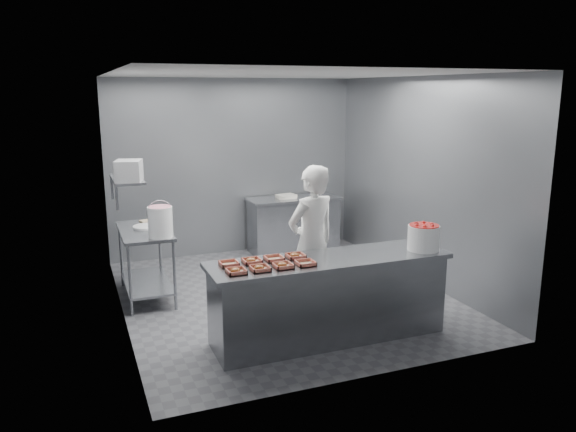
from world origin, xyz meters
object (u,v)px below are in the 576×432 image
at_px(tray_6, 274,258).
at_px(service_counter, 329,298).
at_px(tray_0, 236,271).
at_px(tray_7, 295,256).
at_px(back_counter, 294,224).
at_px(tray_4, 229,264).
at_px(strawberry_tub, 424,237).
at_px(tray_3, 305,263).
at_px(tray_5, 252,261).
at_px(glaze_bucket, 160,221).
at_px(tray_1, 260,268).
at_px(appliance, 129,171).
at_px(worker, 312,243).
at_px(prep_table, 146,253).
at_px(tray_2, 283,265).

bearing_deg(tray_6, service_counter, -12.79).
bearing_deg(tray_0, tray_7, 19.84).
height_order(back_counter, tray_4, tray_4).
xyz_separation_m(tray_7, strawberry_tub, (1.42, -0.24, 0.13)).
bearing_deg(tray_3, back_counter, 69.96).
distance_m(back_counter, tray_5, 3.59).
distance_m(service_counter, glaze_bucket, 2.23).
bearing_deg(tray_6, tray_0, -151.73).
xyz_separation_m(tray_1, appliance, (-1.00, 1.81, 0.77)).
relative_size(tray_1, glaze_bucket, 0.42).
height_order(tray_5, appliance, appliance).
bearing_deg(appliance, tray_5, -41.74).
xyz_separation_m(tray_6, appliance, (-1.25, 1.55, 0.77)).
height_order(service_counter, tray_3, tray_3).
bearing_deg(strawberry_tub, tray_3, -179.06).
height_order(back_counter, worker, worker).
bearing_deg(glaze_bucket, worker, -30.14).
bearing_deg(tray_0, tray_1, 0.00).
distance_m(back_counter, tray_0, 3.93).
height_order(service_counter, tray_1, tray_1).
height_order(worker, strawberry_tub, worker).
bearing_deg(tray_5, prep_table, 114.63).
relative_size(tray_7, worker, 0.10).
relative_size(service_counter, tray_5, 13.88).
relative_size(tray_5, appliance, 0.57).
bearing_deg(back_counter, tray_0, -120.05).
distance_m(service_counter, strawberry_tub, 1.24).
bearing_deg(tray_4, tray_5, -0.00).
height_order(service_counter, glaze_bucket, glaze_bucket).
bearing_deg(worker, strawberry_tub, 127.93).
bearing_deg(tray_1, tray_2, 0.00).
distance_m(tray_7, worker, 0.61).
bearing_deg(appliance, worker, -14.60).
relative_size(tray_5, worker, 0.10).
bearing_deg(tray_6, worker, 36.75).
xyz_separation_m(service_counter, glaze_bucket, (-1.51, 1.51, 0.64)).
xyz_separation_m(tray_6, tray_7, (0.24, -0.00, 0.00)).
height_order(tray_0, tray_3, tray_0).
distance_m(tray_1, tray_6, 0.36).
bearing_deg(tray_3, tray_2, -180.00).
distance_m(service_counter, appliance, 2.77).
bearing_deg(service_counter, prep_table, 130.24).
xyz_separation_m(tray_3, tray_5, (-0.48, 0.26, 0.00)).
bearing_deg(tray_0, prep_table, 105.95).
bearing_deg(tray_7, service_counter, -21.17).
distance_m(tray_1, tray_2, 0.24).
height_order(tray_4, tray_7, tray_7).
relative_size(service_counter, tray_4, 13.88).
distance_m(tray_0, worker, 1.33).
bearing_deg(service_counter, strawberry_tub, -5.65).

